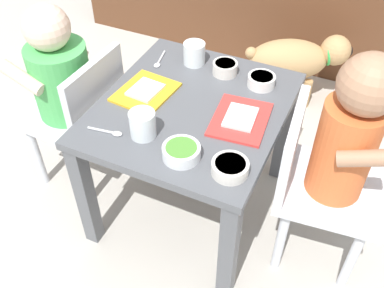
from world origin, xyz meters
The scene contains 15 objects.
ground_plane centered at (0.00, 0.00, 0.00)m, with size 7.00×7.00×0.00m, color #B2ADA3.
dining_table centered at (0.00, 0.00, 0.36)m, with size 0.52×0.58×0.43m.
seated_child_left centered at (-0.42, -0.04, 0.42)m, with size 0.29×0.29×0.67m.
seated_child_right centered at (0.42, -0.01, 0.45)m, with size 0.31×0.31×0.72m.
dog centered at (0.14, 0.73, 0.21)m, with size 0.43×0.30×0.31m.
food_tray_left centered at (-0.15, -0.01, 0.44)m, with size 0.16×0.19×0.02m.
food_tray_right centered at (0.15, -0.01, 0.44)m, with size 0.16×0.20×0.02m.
water_cup_left centered at (-0.06, -0.17, 0.47)m, with size 0.07×0.07×0.07m.
water_cup_right centered at (-0.09, 0.20, 0.47)m, with size 0.07×0.07×0.07m.
veggie_bowl_far centered at (0.06, -0.20, 0.45)m, with size 0.10×0.10×0.03m.
cereal_bowl_left_side centered at (0.03, 0.19, 0.45)m, with size 0.08×0.08×0.04m.
veggie_bowl_near centered at (0.19, -0.20, 0.45)m, with size 0.09×0.09×0.03m.
cereal_bowl_right_side centered at (0.15, 0.17, 0.45)m, with size 0.08×0.08×0.03m.
spoon_by_left_tray centered at (-0.19, 0.16, 0.44)m, with size 0.03×0.10×0.01m.
spoon_by_right_tray centered at (-0.15, -0.20, 0.44)m, with size 0.10×0.03×0.01m.
Camera 1 is at (0.42, -0.90, 1.22)m, focal length 41.42 mm.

